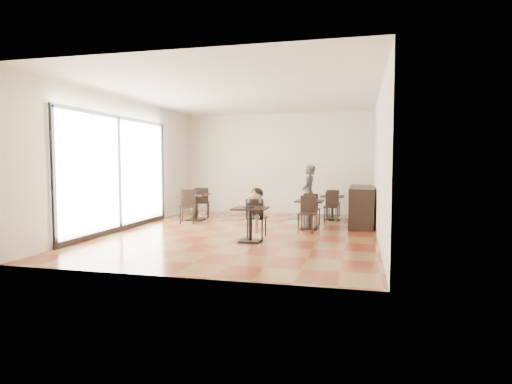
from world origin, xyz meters
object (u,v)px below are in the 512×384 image
(child, at_px, (257,213))
(chair_left_a, at_px, (202,203))
(child_chair, at_px, (257,218))
(adult_patron, at_px, (309,193))
(child_table, at_px, (250,225))
(chair_left_b, at_px, (188,206))
(cafe_table_back, at_px, (332,207))
(cafe_table_left, at_px, (195,207))
(cafe_table_mid, at_px, (309,214))
(chair_mid_a, at_px, (312,209))
(chair_mid_b, at_px, (307,214))
(chair_back_b, at_px, (331,207))
(chair_back_a, at_px, (334,203))

(child, distance_m, chair_left_a, 3.65)
(child, bearing_deg, child_chair, 0.00)
(child_chair, relative_size, adult_patron, 0.55)
(child_table, xyz_separation_m, chair_left_b, (-2.33, 2.25, 0.09))
(cafe_table_back, distance_m, chair_left_b, 4.13)
(adult_patron, height_order, cafe_table_left, adult_patron)
(cafe_table_mid, bearing_deg, adult_patron, 97.49)
(adult_patron, distance_m, chair_mid_a, 1.14)
(child_table, distance_m, chair_mid_a, 2.80)
(cafe_table_left, height_order, chair_mid_a, chair_mid_a)
(child_chair, xyz_separation_m, adult_patron, (0.77, 3.12, 0.35))
(child, distance_m, chair_mid_b, 1.38)
(cafe_table_left, xyz_separation_m, chair_back_b, (3.75, 0.62, 0.04))
(child, bearing_deg, chair_left_a, 129.76)
(chair_mid_b, distance_m, chair_back_a, 3.04)
(child, bearing_deg, child_table, -90.00)
(chair_left_a, bearing_deg, chair_back_a, -176.71)
(child_chair, xyz_separation_m, chair_mid_b, (0.98, 0.97, -0.01))
(chair_mid_a, bearing_deg, chair_left_a, -7.07)
(child_table, bearing_deg, cafe_table_back, 70.34)
(child_table, height_order, chair_mid_b, chair_mid_b)
(child, relative_size, cafe_table_left, 1.44)
(chair_left_a, bearing_deg, child, 115.75)
(cafe_table_mid, distance_m, chair_left_b, 3.32)
(child_chair, relative_size, chair_left_a, 0.95)
(chair_mid_b, distance_m, chair_back_b, 1.96)
(child, relative_size, cafe_table_mid, 1.54)
(child, xyz_separation_m, cafe_table_mid, (0.98, 1.52, -0.19))
(child_chair, xyz_separation_m, child, (0.00, 0.00, 0.11))
(adult_patron, relative_size, cafe_table_back, 2.29)
(cafe_table_back, bearing_deg, child_table, -109.66)
(child_chair, relative_size, cafe_table_mid, 1.22)
(child_chair, bearing_deg, chair_left_a, -50.24)
(cafe_table_back, bearing_deg, chair_left_a, -170.63)
(child_table, xyz_separation_m, chair_mid_b, (0.98, 1.52, 0.07))
(adult_patron, bearing_deg, chair_back_b, 74.29)
(cafe_table_left, distance_m, chair_back_b, 3.80)
(chair_mid_b, bearing_deg, adult_patron, 101.08)
(cafe_table_mid, bearing_deg, chair_back_a, 79.88)
(chair_mid_a, height_order, chair_mid_b, same)
(cafe_table_left, bearing_deg, adult_patron, 15.65)
(adult_patron, xyz_separation_m, cafe_table_mid, (0.21, -1.61, -0.43))
(chair_mid_a, relative_size, chair_mid_b, 1.00)
(adult_patron, xyz_separation_m, chair_back_b, (0.65, -0.25, -0.37))
(chair_back_a, height_order, chair_back_b, same)
(child_chair, bearing_deg, chair_back_b, -116.29)
(cafe_table_back, bearing_deg, chair_back_b, -90.00)
(child_table, relative_size, chair_back_b, 0.87)
(adult_patron, bearing_deg, child, -8.51)
(child_table, height_order, adult_patron, adult_patron)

